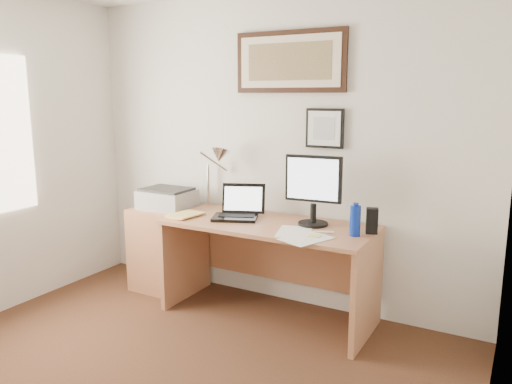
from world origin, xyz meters
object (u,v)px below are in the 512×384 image
Objects in this scene: side_cabinet at (163,249)px; lcd_monitor at (313,187)px; water_bottle at (355,221)px; printer at (167,199)px; desk at (273,250)px; laptop at (238,211)px; book at (177,213)px.

lcd_monitor is at bearing 1.84° from side_cabinet.
water_bottle is 1.72m from printer.
lcd_monitor is at bearing 1.69° from desk.
water_bottle is at bearing -3.48° from printer.
lcd_monitor is at bearing 0.59° from printer.
printer is (-0.75, 0.06, 0.01)m from laptop.
water_bottle is 0.78× the size of book.
desk is at bearing 1.89° from side_cabinet.
desk is 3.08× the size of lcd_monitor.
desk is 0.62m from lcd_monitor.
water_bottle is at bearing -18.11° from lcd_monitor.
water_bottle is at bearing -2.78° from laptop.
lcd_monitor is (-0.36, 0.12, 0.18)m from water_bottle.
lcd_monitor reaches higher than book.
desk is at bearing 15.05° from book.
printer is at bearing 142.03° from book.
laptop is at bearing 177.22° from water_bottle.
water_bottle reaches higher than side_cabinet.
laptop is (0.79, -0.03, 0.44)m from side_cabinet.
water_bottle is 0.77m from desk.
laptop is at bearing -173.20° from lcd_monitor.
desk is 3.64× the size of printer.
laptop reaches higher than side_cabinet.
water_bottle is at bearing -2.40° from side_cabinet.
printer reaches higher than desk.
side_cabinet is 0.46m from printer.
book is at bearing -164.95° from desk.
book is 0.52m from laptop.
printer is at bearing 175.63° from laptop.
lcd_monitor reaches higher than water_bottle.
printer reaches higher than book.
book is 0.84m from desk.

